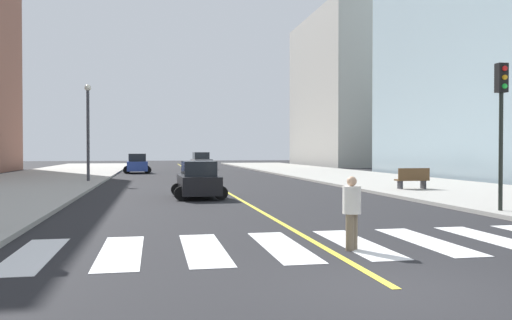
# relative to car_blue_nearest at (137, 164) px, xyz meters

# --- Properties ---
(ground_plane) EXTENTS (220.00, 220.00, 0.00)m
(ground_plane) POSITION_rel_car_blue_nearest_xyz_m (5.44, -44.99, -0.89)
(ground_plane) COLOR black
(sidewalk_kerb_east) EXTENTS (10.00, 120.00, 0.15)m
(sidewalk_kerb_east) POSITION_rel_car_blue_nearest_xyz_m (17.64, -24.99, -0.82)
(sidewalk_kerb_east) COLOR #9E9B93
(sidewalk_kerb_east) RESTS_ON ground
(crosswalk_paint) EXTENTS (13.50, 4.00, 0.01)m
(crosswalk_paint) POSITION_rel_car_blue_nearest_xyz_m (5.44, -40.99, -0.89)
(crosswalk_paint) COLOR silver
(crosswalk_paint) RESTS_ON ground
(lane_divider_paint) EXTENTS (0.16, 80.00, 0.01)m
(lane_divider_paint) POSITION_rel_car_blue_nearest_xyz_m (5.44, -4.99, -0.89)
(lane_divider_paint) COLOR yellow
(lane_divider_paint) RESTS_ON ground
(parking_garage_concrete) EXTENTS (18.00, 24.00, 22.13)m
(parking_garage_concrete) POSITION_rel_car_blue_nearest_xyz_m (33.21, 21.79, 10.17)
(parking_garage_concrete) COLOR #9E9B93
(parking_garage_concrete) RESTS_ON ground
(car_blue_nearest) EXTENTS (2.78, 4.34, 1.91)m
(car_blue_nearest) POSITION_rel_car_blue_nearest_xyz_m (0.00, 0.00, 0.00)
(car_blue_nearest) COLOR #2D479E
(car_blue_nearest) RESTS_ON ground
(car_gray_second) EXTENTS (2.95, 4.60, 2.02)m
(car_gray_second) POSITION_rel_car_blue_nearest_xyz_m (7.05, 9.09, 0.05)
(car_gray_second) COLOR slate
(car_gray_second) RESTS_ON ground
(car_black_third) EXTENTS (2.46, 3.89, 1.72)m
(car_black_third) POSITION_rel_car_blue_nearest_xyz_m (3.67, -28.20, -0.09)
(car_black_third) COLOR black
(car_black_third) RESTS_ON ground
(traffic_light_near_corner) EXTENTS (0.36, 0.41, 5.05)m
(traffic_light_near_corner) POSITION_rel_car_blue_nearest_xyz_m (13.33, -36.63, 2.79)
(traffic_light_near_corner) COLOR black
(traffic_light_near_corner) RESTS_ON sidewalk_kerb_east
(park_bench) EXTENTS (1.80, 0.57, 1.12)m
(park_bench) POSITION_rel_car_blue_nearest_xyz_m (15.27, -26.65, -0.20)
(park_bench) COLOR brown
(park_bench) RESTS_ON sidewalk_kerb_east
(pedestrian_crossing) EXTENTS (0.41, 0.41, 1.64)m
(pedestrian_crossing) POSITION_rel_car_blue_nearest_xyz_m (5.95, -41.71, 0.01)
(pedestrian_crossing) COLOR brown
(pedestrian_crossing) RESTS_ON ground
(street_lamp) EXTENTS (0.44, 0.44, 6.55)m
(street_lamp) POSITION_rel_car_blue_nearest_xyz_m (-2.76, -15.47, 3.18)
(street_lamp) COLOR #38383D
(street_lamp) RESTS_ON sidewalk_kerb_west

